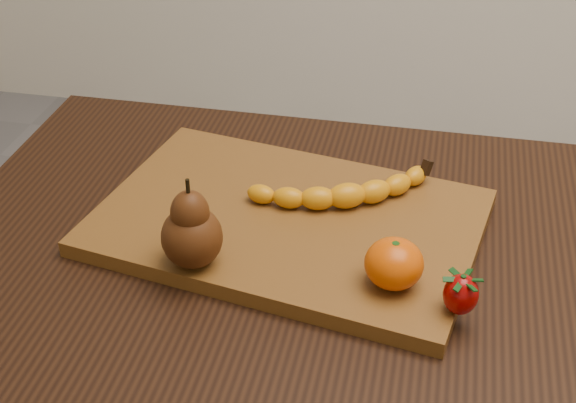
% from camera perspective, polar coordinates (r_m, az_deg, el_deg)
% --- Properties ---
extents(table, '(1.00, 0.70, 0.76)m').
position_cam_1_polar(table, '(0.98, 4.09, -9.22)').
color(table, black).
rests_on(table, ground).
extents(cutting_board, '(0.50, 0.37, 0.02)m').
position_cam_1_polar(cutting_board, '(0.97, -0.00, -1.47)').
color(cutting_board, brown).
rests_on(cutting_board, table).
extents(banana, '(0.20, 0.13, 0.03)m').
position_cam_1_polar(banana, '(0.98, 4.21, 0.42)').
color(banana, orange).
rests_on(banana, cutting_board).
extents(pear, '(0.08, 0.08, 0.11)m').
position_cam_1_polar(pear, '(0.87, -6.93, -1.52)').
color(pear, '#4D250C').
rests_on(pear, cutting_board).
extents(mandarin, '(0.07, 0.07, 0.05)m').
position_cam_1_polar(mandarin, '(0.85, 7.55, -4.40)').
color(mandarin, '#DF5002').
rests_on(mandarin, cutting_board).
extents(strawberry, '(0.04, 0.04, 0.05)m').
position_cam_1_polar(strawberry, '(0.83, 12.20, -6.37)').
color(strawberry, '#9A0504').
rests_on(strawberry, cutting_board).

